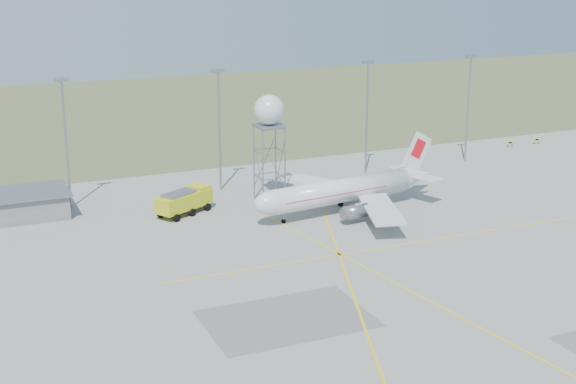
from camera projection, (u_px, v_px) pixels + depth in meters
name	position (u px, v px, depth m)	size (l,w,h in m)	color
ground	(524.00, 343.00, 82.17)	(400.00, 400.00, 0.00)	#9C9B96
grass_strip	(163.00, 111.00, 205.17)	(400.00, 120.00, 0.03)	#516437
building_grey	(5.00, 206.00, 120.49)	(19.00, 10.00, 3.90)	gray
mast_a	(65.00, 132.00, 123.26)	(2.20, 0.50, 20.50)	gray
mast_b	(219.00, 120.00, 132.90)	(2.20, 0.50, 20.50)	gray
mast_c	(367.00, 108.00, 143.69)	(2.20, 0.50, 20.50)	gray
mast_d	(469.00, 99.00, 152.17)	(2.20, 0.50, 20.50)	gray
taxi_sign_near	(510.00, 143.00, 166.61)	(1.60, 0.17, 1.20)	black
taxi_sign_far	(537.00, 140.00, 169.31)	(1.60, 0.17, 1.20)	black
airliner_main	(344.00, 191.00, 123.36)	(32.85, 31.72, 11.19)	silver
radar_tower	(269.00, 142.00, 127.43)	(4.79, 4.79, 17.33)	gray
fire_truck	(185.00, 202.00, 122.99)	(9.95, 7.50, 3.84)	gold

